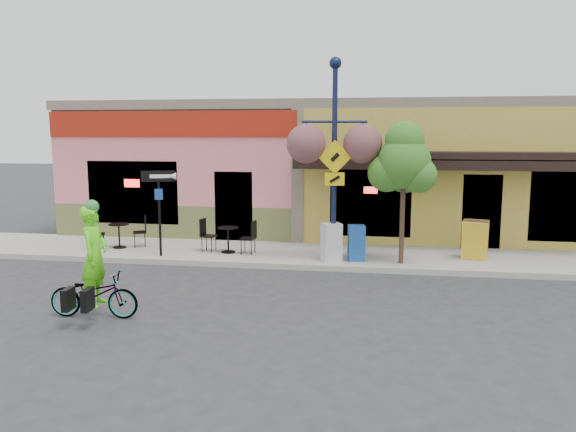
% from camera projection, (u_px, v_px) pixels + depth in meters
% --- Properties ---
extents(ground, '(90.00, 90.00, 0.00)m').
position_uv_depth(ground, '(318.00, 276.00, 13.79)').
color(ground, '#2D2D30').
rests_on(ground, ground).
extents(sidewalk, '(24.00, 3.00, 0.15)m').
position_uv_depth(sidewalk, '(325.00, 256.00, 15.73)').
color(sidewalk, '#9E9B93').
rests_on(sidewalk, ground).
extents(curb, '(24.00, 0.12, 0.15)m').
position_uv_depth(curb, '(320.00, 268.00, 14.31)').
color(curb, '#A8A59E').
rests_on(curb, ground).
extents(building, '(18.20, 8.20, 4.50)m').
position_uv_depth(building, '(340.00, 166.00, 20.78)').
color(building, '#EB7480').
rests_on(building, ground).
extents(bicycle, '(1.75, 0.70, 0.90)m').
position_uv_depth(bicycle, '(94.00, 294.00, 10.65)').
color(bicycle, maroon).
rests_on(bicycle, ground).
extents(cyclist_rider, '(0.50, 0.72, 1.90)m').
position_uv_depth(cyclist_rider, '(95.00, 269.00, 10.56)').
color(cyclist_rider, '#5CF019').
rests_on(cyclist_rider, ground).
extents(lamp_post, '(1.77, 0.97, 5.23)m').
position_uv_depth(lamp_post, '(334.00, 161.00, 14.35)').
color(lamp_post, '#13193E').
rests_on(lamp_post, sidewalk).
extents(one_way_sign, '(0.91, 0.45, 2.33)m').
position_uv_depth(one_way_sign, '(160.00, 214.00, 15.17)').
color(one_way_sign, black).
rests_on(one_way_sign, sidewalk).
extents(cafe_set_left, '(1.73, 1.34, 0.93)m').
position_uv_depth(cafe_set_left, '(119.00, 232.00, 16.35)').
color(cafe_set_left, black).
rests_on(cafe_set_left, sidewalk).
extents(cafe_set_right, '(1.66, 0.98, 0.95)m').
position_uv_depth(cafe_set_right, '(228.00, 236.00, 15.70)').
color(cafe_set_right, black).
rests_on(cafe_set_right, sidewalk).
extents(newspaper_box_blue, '(0.48, 0.44, 0.94)m').
position_uv_depth(newspaper_box_blue, '(356.00, 243.00, 14.73)').
color(newspaper_box_blue, '#1A4E9F').
rests_on(newspaper_box_blue, sidewalk).
extents(newspaper_box_grey, '(0.60, 0.58, 1.01)m').
position_uv_depth(newspaper_box_grey, '(331.00, 242.00, 14.64)').
color(newspaper_box_grey, silver).
rests_on(newspaper_box_grey, sidewalk).
extents(street_tree, '(1.60, 1.60, 3.68)m').
position_uv_depth(street_tree, '(403.00, 192.00, 14.21)').
color(street_tree, '#3D7A26').
rests_on(street_tree, sidewalk).
extents(sandwich_board, '(0.74, 0.62, 1.06)m').
position_uv_depth(sandwich_board, '(474.00, 241.00, 14.65)').
color(sandwich_board, yellow).
rests_on(sandwich_board, sidewalk).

